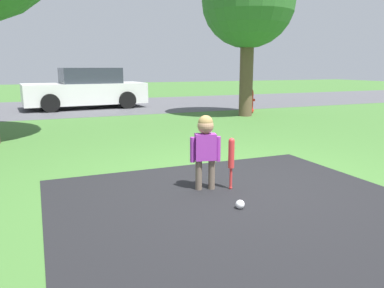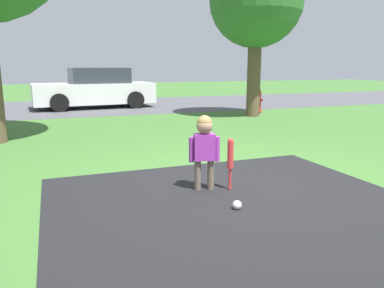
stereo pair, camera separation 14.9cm
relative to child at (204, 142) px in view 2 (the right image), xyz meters
The scene contains 8 objects.
ground_plane 0.76m from the child, 11.13° to the left, with size 60.00×60.00×0.00m, color #3D6B2D.
street_strip 10.11m from the child, 87.20° to the left, with size 40.00×6.00×0.01m.
child is the anchor object (origin of this frame).
baseball_bat 0.35m from the child, 21.13° to the right, with size 0.07×0.07×0.61m.
sports_ball 0.87m from the child, 84.03° to the right, with size 0.09×0.09×0.09m.
fire_hydrant 7.58m from the child, 54.93° to the left, with size 0.31×0.28×0.77m.
parked_car 9.66m from the child, 90.68° to the left, with size 4.13×2.05×1.38m.
tree_near_driveway 7.35m from the child, 55.56° to the left, with size 2.60×2.60×4.52m.
Camera 2 is at (-2.11, -3.96, 1.41)m, focal length 35.00 mm.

